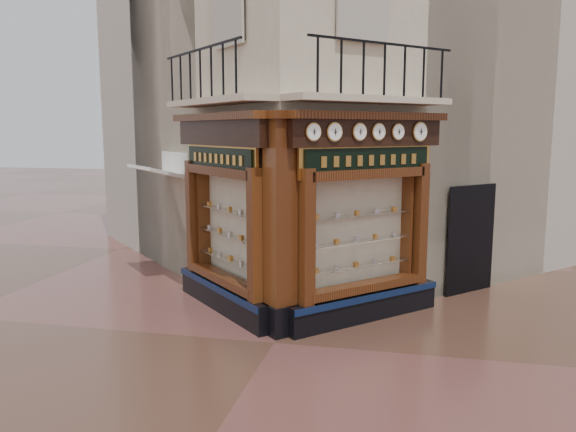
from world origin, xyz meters
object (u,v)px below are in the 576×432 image
(clock_b, at_px, (334,132))
(clock_f, at_px, (420,132))
(awning, at_px, (162,279))
(clock_a, at_px, (313,132))
(clock_d, at_px, (378,132))
(signboard_right, at_px, (369,160))
(corner_pilaster, at_px, (280,228))
(clock_c, at_px, (359,132))
(clock_e, at_px, (398,132))
(signboard_left, at_px, (219,158))

(clock_b, bearing_deg, clock_f, 0.00)
(clock_f, relative_size, awning, 0.23)
(clock_a, relative_size, clock_d, 0.99)
(signboard_right, bearing_deg, clock_f, -5.34)
(corner_pilaster, distance_m, clock_a, 1.77)
(clock_c, xyz_separation_m, signboard_right, (0.16, 0.31, -0.52))
(clock_c, xyz_separation_m, clock_e, (0.66, 0.66, 0.00))
(clock_d, distance_m, signboard_left, 3.13)
(corner_pilaster, distance_m, clock_b, 1.92)
(signboard_right, bearing_deg, clock_d, -43.02)
(clock_b, relative_size, awning, 0.20)
(clock_c, bearing_deg, clock_a, -180.00)
(awning, bearing_deg, signboard_right, -155.98)
(clock_a, relative_size, clock_e, 1.02)
(clock_d, relative_size, clock_e, 1.03)
(corner_pilaster, height_order, clock_d, corner_pilaster)
(signboard_left, bearing_deg, clock_e, -129.18)
(clock_b, bearing_deg, awning, 104.66)
(clock_a, xyz_separation_m, clock_b, (0.32, 0.32, 0.00))
(clock_d, distance_m, awning, 6.73)
(clock_f, relative_size, signboard_right, 0.17)
(clock_e, bearing_deg, clock_c, 180.00)
(corner_pilaster, xyz_separation_m, clock_f, (2.38, 1.77, 1.67))
(clock_a, height_order, clock_d, clock_d)
(corner_pilaster, relative_size, clock_f, 10.45)
(clock_d, bearing_deg, clock_c, 180.00)
(clock_a, distance_m, clock_f, 2.53)
(clock_d, xyz_separation_m, signboard_left, (-3.08, -0.01, -0.52))
(clock_c, height_order, signboard_right, clock_c)
(clock_a, relative_size, awning, 0.19)
(clock_b, bearing_deg, clock_e, 0.00)
(clock_a, xyz_separation_m, clock_f, (1.79, 1.79, 0.00))
(clock_c, bearing_deg, clock_f, 0.00)
(signboard_right, bearing_deg, clock_b, -173.00)
(corner_pilaster, xyz_separation_m, signboard_right, (1.46, 1.01, 1.15))
(signboard_left, relative_size, signboard_right, 0.94)
(corner_pilaster, bearing_deg, clock_e, -10.28)
(corner_pilaster, xyz_separation_m, clock_a, (0.58, -0.02, 1.67))
(clock_a, bearing_deg, clock_d, 0.00)
(clock_b, distance_m, signboard_right, 1.05)
(signboard_right, bearing_deg, signboard_left, 135.00)
(clock_b, xyz_separation_m, awning, (-4.60, 2.69, -3.62))
(clock_b, bearing_deg, signboard_right, 7.00)
(clock_e, distance_m, clock_f, 0.58)
(signboard_left, bearing_deg, signboard_right, -135.00)
(clock_b, relative_size, clock_e, 1.08)
(clock_e, xyz_separation_m, signboard_right, (-0.51, -0.35, -0.52))
(clock_e, distance_m, signboard_left, 3.48)
(corner_pilaster, height_order, awning, corner_pilaster)
(signboard_left, bearing_deg, clock_b, -151.82)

